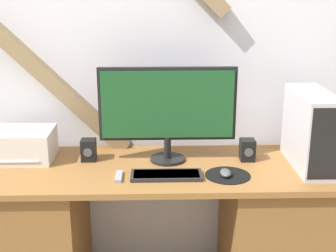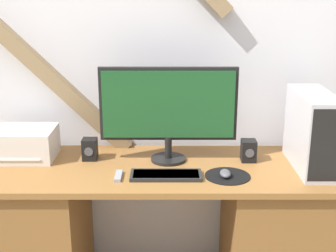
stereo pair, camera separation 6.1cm
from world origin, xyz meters
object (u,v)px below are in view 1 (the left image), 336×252
at_px(keyboard, 166,175).
at_px(printer, 23,145).
at_px(speaker_right, 247,150).
at_px(computer_tower, 311,130).
at_px(mouse, 226,173).
at_px(monitor, 168,107).
at_px(remote_control, 119,176).
at_px(speaker_left, 89,150).

relative_size(keyboard, printer, 1.10).
xyz_separation_m(keyboard, speaker_right, (0.43, 0.21, 0.05)).
height_order(computer_tower, printer, computer_tower).
relative_size(computer_tower, speaker_right, 3.93).
xyz_separation_m(printer, speaker_right, (1.18, -0.05, -0.02)).
relative_size(mouse, printer, 0.28).
bearing_deg(monitor, printer, 177.33).
bearing_deg(monitor, speaker_right, -1.48).
relative_size(monitor, printer, 2.24).
relative_size(computer_tower, printer, 1.43).
relative_size(monitor, speaker_right, 6.18).
distance_m(computer_tower, remote_control, 0.99).
bearing_deg(speaker_right, mouse, -123.84).
height_order(keyboard, printer, printer).
xyz_separation_m(monitor, speaker_right, (0.42, -0.01, -0.23)).
bearing_deg(monitor, keyboard, -92.94).
bearing_deg(keyboard, remote_control, -178.66).
bearing_deg(speaker_left, speaker_right, -1.59).
relative_size(computer_tower, speaker_left, 3.93).
bearing_deg(monitor, remote_control, -136.36).
bearing_deg(keyboard, speaker_right, 26.31).
distance_m(monitor, keyboard, 0.36).
height_order(keyboard, speaker_left, speaker_left).
distance_m(monitor, mouse, 0.45).
bearing_deg(remote_control, computer_tower, 7.83).
bearing_deg(mouse, monitor, 140.22).
bearing_deg(speaker_right, computer_tower, -16.34).
bearing_deg(speaker_left, computer_tower, -5.56).
xyz_separation_m(speaker_left, speaker_right, (0.84, -0.02, 0.00)).
bearing_deg(speaker_right, printer, 177.75).
distance_m(mouse, remote_control, 0.52).
distance_m(speaker_right, remote_control, 0.70).
relative_size(mouse, computer_tower, 0.20).
height_order(monitor, remote_control, monitor).
bearing_deg(remote_control, speaker_right, 18.31).
xyz_separation_m(mouse, speaker_left, (-0.69, 0.24, 0.04)).
xyz_separation_m(monitor, keyboard, (-0.01, -0.22, -0.28)).
distance_m(printer, speaker_right, 1.18).
height_order(keyboard, remote_control, keyboard).
bearing_deg(mouse, computer_tower, 16.43).
bearing_deg(monitor, computer_tower, -7.77).
relative_size(monitor, mouse, 7.99).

